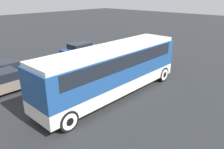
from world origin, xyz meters
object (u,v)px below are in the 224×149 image
object	(u,v)px
parked_car_far	(4,71)
parked_car_near	(0,83)
parked_car_mid	(81,49)
tour_bus	(113,67)

from	to	relation	value
parked_car_far	parked_car_near	bearing A→B (deg)	-116.11
parked_car_mid	tour_bus	bearing A→B (deg)	-117.62
tour_bus	parked_car_far	distance (m)	8.80
parked_car_near	parked_car_far	distance (m)	2.54
parked_car_mid	parked_car_near	bearing A→B (deg)	-160.67
parked_car_near	parked_car_far	xyz separation A→B (m)	(1.12, 2.28, -0.03)
tour_bus	parked_car_near	bearing A→B (deg)	130.66
tour_bus	parked_car_mid	distance (m)	10.17
tour_bus	parked_car_mid	xyz separation A→B (m)	(4.68, 8.94, -1.27)
parked_car_far	tour_bus	bearing A→B (deg)	-64.86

